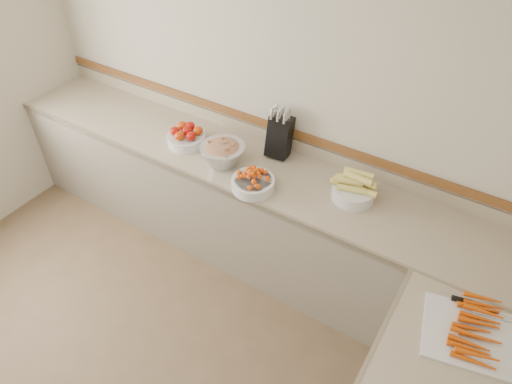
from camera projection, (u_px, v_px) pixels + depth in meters
The scene contains 8 objects.
back_wall at pixel (263, 91), 3.21m from camera, with size 4.00×4.00×0.00m, color #B6AC96.
counter_back at pixel (240, 206), 3.56m from camera, with size 4.00×0.65×1.08m.
knife_block at pixel (280, 136), 3.23m from camera, with size 0.18×0.21×0.39m.
tomato_bowl at pixel (186, 137), 3.39m from camera, with size 0.29×0.29×0.14m.
cherry_tomato_bowl at pixel (253, 182), 3.00m from camera, with size 0.29×0.29×0.16m.
corn_bowl at pixel (354, 189), 2.92m from camera, with size 0.31×0.28×0.21m.
rhubarb_bowl at pixel (223, 153), 3.18m from camera, with size 0.32×0.32×0.18m.
cutting_board at pixel (477, 333), 2.19m from camera, with size 0.55×0.49×0.07m.
Camera 1 is at (1.50, -0.47, 2.87)m, focal length 32.00 mm.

